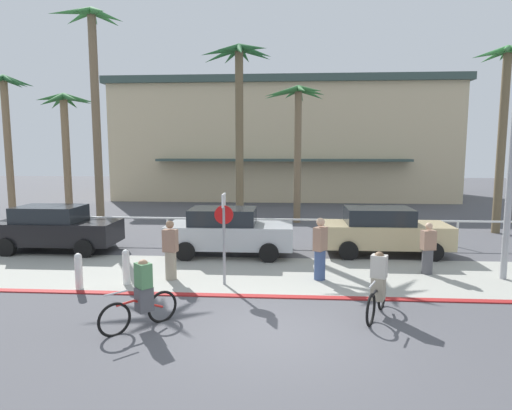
{
  "coord_description": "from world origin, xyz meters",
  "views": [
    {
      "loc": [
        0.21,
        -8.68,
        3.78
      ],
      "look_at": [
        -0.8,
        6.0,
        1.89
      ],
      "focal_mm": 30.88,
      "sensor_mm": 36.0,
      "label": 1
    }
  ],
  "objects_px": {
    "bollard_0": "(79,271)",
    "palm_tree_1": "(65,124)",
    "palm_tree_3": "(239,89)",
    "cyclist_red_0": "(142,296)",
    "car_black_0": "(56,228)",
    "car_tan_2": "(383,231)",
    "car_silver_1": "(228,231)",
    "pedestrian_1": "(320,251)",
    "cyclist_black_1": "(378,286)",
    "bollard_1": "(126,267)",
    "palm_tree_5": "(506,92)",
    "stop_sign_bike_lane": "(224,226)",
    "pedestrian_0": "(171,253)",
    "palm_tree_2": "(93,73)",
    "palm_tree_4": "(297,116)",
    "palm_tree_0": "(5,110)",
    "pedestrian_2": "(428,251)"
  },
  "relations": [
    {
      "from": "pedestrian_0",
      "to": "pedestrian_1",
      "type": "height_order",
      "value": "pedestrian_1"
    },
    {
      "from": "car_black_0",
      "to": "cyclist_black_1",
      "type": "bearing_deg",
      "value": -27.9
    },
    {
      "from": "cyclist_red_0",
      "to": "pedestrian_1",
      "type": "xyz_separation_m",
      "value": [
        4.01,
        3.66,
        0.16
      ]
    },
    {
      "from": "palm_tree_1",
      "to": "cyclist_red_0",
      "type": "bearing_deg",
      "value": -57.73
    },
    {
      "from": "palm_tree_4",
      "to": "pedestrian_1",
      "type": "height_order",
      "value": "palm_tree_4"
    },
    {
      "from": "pedestrian_1",
      "to": "cyclist_red_0",
      "type": "bearing_deg",
      "value": -137.56
    },
    {
      "from": "palm_tree_3",
      "to": "car_tan_2",
      "type": "distance_m",
      "value": 8.81
    },
    {
      "from": "bollard_1",
      "to": "palm_tree_5",
      "type": "bearing_deg",
      "value": 31.61
    },
    {
      "from": "car_black_0",
      "to": "palm_tree_3",
      "type": "bearing_deg",
      "value": 34.22
    },
    {
      "from": "bollard_0",
      "to": "palm_tree_1",
      "type": "height_order",
      "value": "palm_tree_1"
    },
    {
      "from": "cyclist_black_1",
      "to": "pedestrian_1",
      "type": "bearing_deg",
      "value": 112.94
    },
    {
      "from": "car_silver_1",
      "to": "car_tan_2",
      "type": "height_order",
      "value": "same"
    },
    {
      "from": "palm_tree_4",
      "to": "car_tan_2",
      "type": "height_order",
      "value": "palm_tree_4"
    },
    {
      "from": "bollard_0",
      "to": "palm_tree_3",
      "type": "relative_size",
      "value": 0.12
    },
    {
      "from": "stop_sign_bike_lane",
      "to": "car_tan_2",
      "type": "height_order",
      "value": "stop_sign_bike_lane"
    },
    {
      "from": "palm_tree_0",
      "to": "car_silver_1",
      "type": "bearing_deg",
      "value": -28.66
    },
    {
      "from": "bollard_0",
      "to": "pedestrian_2",
      "type": "xyz_separation_m",
      "value": [
        9.82,
        2.13,
        0.21
      ]
    },
    {
      "from": "car_tan_2",
      "to": "pedestrian_1",
      "type": "distance_m",
      "value": 4.12
    },
    {
      "from": "palm_tree_5",
      "to": "pedestrian_0",
      "type": "xyz_separation_m",
      "value": [
        -12.78,
        -8.04,
        -5.39
      ]
    },
    {
      "from": "palm_tree_2",
      "to": "pedestrian_2",
      "type": "relative_size",
      "value": 6.23
    },
    {
      "from": "car_silver_1",
      "to": "cyclist_black_1",
      "type": "relative_size",
      "value": 2.61
    },
    {
      "from": "bollard_0",
      "to": "palm_tree_4",
      "type": "xyz_separation_m",
      "value": [
        6.07,
        11.33,
        4.87
      ]
    },
    {
      "from": "stop_sign_bike_lane",
      "to": "bollard_0",
      "type": "height_order",
      "value": "stop_sign_bike_lane"
    },
    {
      "from": "palm_tree_4",
      "to": "car_tan_2",
      "type": "relative_size",
      "value": 1.57
    },
    {
      "from": "palm_tree_3",
      "to": "car_silver_1",
      "type": "xyz_separation_m",
      "value": [
        0.09,
        -4.51,
        -5.5
      ]
    },
    {
      "from": "bollard_0",
      "to": "car_black_0",
      "type": "bearing_deg",
      "value": 124.28
    },
    {
      "from": "palm_tree_0",
      "to": "palm_tree_5",
      "type": "relative_size",
      "value": 0.92
    },
    {
      "from": "bollard_1",
      "to": "palm_tree_4",
      "type": "distance_m",
      "value": 12.86
    },
    {
      "from": "cyclist_red_0",
      "to": "cyclist_black_1",
      "type": "height_order",
      "value": "same"
    },
    {
      "from": "palm_tree_4",
      "to": "pedestrian_0",
      "type": "xyz_separation_m",
      "value": [
        -3.83,
        -10.3,
        -4.58
      ]
    },
    {
      "from": "car_tan_2",
      "to": "pedestrian_2",
      "type": "xyz_separation_m",
      "value": [
        0.79,
        -2.44,
        -0.15
      ]
    },
    {
      "from": "palm_tree_1",
      "to": "pedestrian_1",
      "type": "relative_size",
      "value": 3.54
    },
    {
      "from": "palm_tree_4",
      "to": "cyclist_red_0",
      "type": "relative_size",
      "value": 4.6
    },
    {
      "from": "palm_tree_3",
      "to": "car_tan_2",
      "type": "relative_size",
      "value": 1.89
    },
    {
      "from": "car_black_0",
      "to": "bollard_1",
      "type": "bearing_deg",
      "value": -43.02
    },
    {
      "from": "bollard_0",
      "to": "palm_tree_0",
      "type": "relative_size",
      "value": 0.13
    },
    {
      "from": "palm_tree_0",
      "to": "palm_tree_1",
      "type": "relative_size",
      "value": 1.16
    },
    {
      "from": "stop_sign_bike_lane",
      "to": "cyclist_red_0",
      "type": "xyz_separation_m",
      "value": [
        -1.33,
        -3.03,
        -0.98
      ]
    },
    {
      "from": "bollard_1",
      "to": "palm_tree_0",
      "type": "distance_m",
      "value": 15.27
    },
    {
      "from": "pedestrian_2",
      "to": "bollard_0",
      "type": "bearing_deg",
      "value": -167.77
    },
    {
      "from": "palm_tree_4",
      "to": "pedestrian_0",
      "type": "bearing_deg",
      "value": -110.41
    },
    {
      "from": "palm_tree_2",
      "to": "cyclist_red_0",
      "type": "height_order",
      "value": "palm_tree_2"
    },
    {
      "from": "palm_tree_4",
      "to": "car_black_0",
      "type": "bearing_deg",
      "value": -141.79
    },
    {
      "from": "palm_tree_5",
      "to": "palm_tree_4",
      "type": "bearing_deg",
      "value": 165.81
    },
    {
      "from": "palm_tree_4",
      "to": "palm_tree_5",
      "type": "distance_m",
      "value": 9.27
    },
    {
      "from": "car_silver_1",
      "to": "pedestrian_1",
      "type": "xyz_separation_m",
      "value": [
        3.01,
        -2.77,
        -0.02
      ]
    },
    {
      "from": "car_black_0",
      "to": "pedestrian_1",
      "type": "distance_m",
      "value": 9.9
    },
    {
      "from": "bollard_1",
      "to": "pedestrian_0",
      "type": "xyz_separation_m",
      "value": [
        1.13,
        0.52,
        0.29
      ]
    },
    {
      "from": "cyclist_red_0",
      "to": "car_black_0",
      "type": "bearing_deg",
      "value": 129.33
    },
    {
      "from": "car_silver_1",
      "to": "cyclist_red_0",
      "type": "distance_m",
      "value": 6.52
    }
  ]
}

